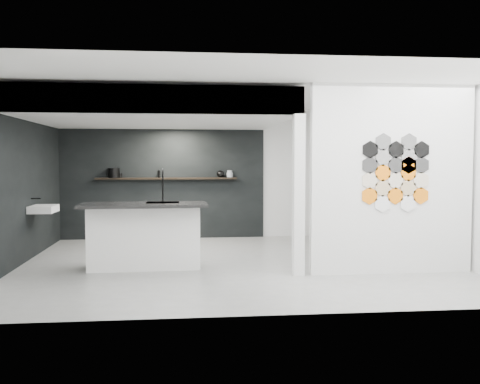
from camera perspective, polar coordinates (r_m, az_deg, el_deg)
name	(u,v)px	position (r m, az deg, el deg)	size (l,w,h in m)	color
floor	(236,263)	(8.83, -0.44, -7.62)	(7.00, 6.00, 0.01)	gray
partition_panel	(392,179)	(8.23, 15.87, 1.30)	(2.45, 0.15, 2.80)	silver
bay_clad_back	(162,184)	(11.62, -8.29, 0.84)	(4.40, 0.04, 2.35)	black
bay_clad_left	(32,190)	(9.99, -21.27, 0.25)	(0.04, 4.00, 2.35)	black
bulkhead	(157,111)	(9.68, -8.81, 8.49)	(4.40, 4.00, 0.40)	silver
corner_column	(299,195)	(7.83, 6.26, -0.34)	(0.16, 0.16, 2.35)	silver
fascia_beam	(151,99)	(7.77, -9.48, 9.76)	(4.40, 0.16, 0.40)	silver
wall_basin	(43,209)	(9.76, -20.23, -1.71)	(0.40, 0.60, 0.12)	silver
display_shelf	(167,178)	(11.51, -7.82, 1.45)	(3.00, 0.15, 0.04)	black
kitchen_island	(145,235)	(8.49, -10.13, -4.49)	(1.95, 0.89, 1.55)	silver
stockpot	(114,173)	(11.59, -13.31, 2.00)	(0.25, 0.25, 0.20)	black
kettle	(221,174)	(11.53, -2.08, 1.95)	(0.17, 0.17, 0.15)	black
glass_bowl	(230,175)	(11.54, -1.11, 1.82)	(0.14, 0.14, 0.10)	gray
glass_vase	(230,174)	(11.54, -1.11, 1.96)	(0.11, 0.11, 0.15)	gray
bottle_dark	(159,174)	(11.51, -8.64, 1.92)	(0.06, 0.06, 0.15)	black
utensil_cup	(120,175)	(11.58, -12.65, 1.74)	(0.08, 0.08, 0.10)	black
hex_tile_cluster	(396,172)	(8.16, 16.33, 2.02)	(1.04, 0.02, 1.16)	orange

